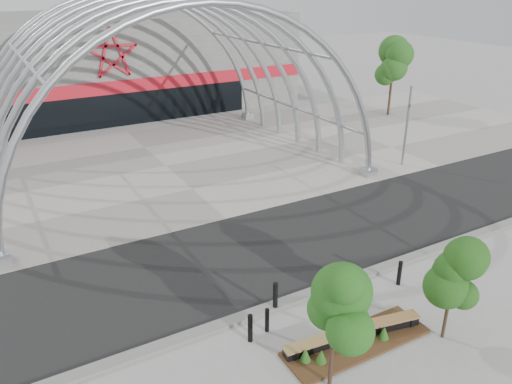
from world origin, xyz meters
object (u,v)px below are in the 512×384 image
(bench_1, at_px, (389,325))
(bollard_2, at_px, (275,296))
(signal_pole, at_px, (407,125))
(street_tree_0, at_px, (335,306))
(bench_0, at_px, (313,347))
(street_tree_1, at_px, (454,275))

(bench_1, xyz_separation_m, bollard_2, (-2.73, 2.87, 0.33))
(signal_pole, xyz_separation_m, street_tree_0, (-15.28, -12.56, 0.21))
(street_tree_0, relative_size, bollard_2, 3.55)
(bench_0, distance_m, bollard_2, 2.51)
(street_tree_1, bearing_deg, bench_1, 139.21)
(street_tree_0, height_order, bollard_2, street_tree_0)
(street_tree_0, distance_m, street_tree_1, 4.61)
(signal_pole, height_order, bench_1, signal_pole)
(signal_pole, height_order, street_tree_1, signal_pole)
(signal_pole, relative_size, bench_0, 2.45)
(bench_0, bearing_deg, bench_1, -7.68)
(signal_pole, height_order, bench_0, signal_pole)
(signal_pole, distance_m, street_tree_1, 16.60)
(bench_0, bearing_deg, street_tree_0, -105.46)
(signal_pole, bearing_deg, bench_1, -136.17)
(street_tree_1, height_order, bench_0, street_tree_1)
(bench_1, bearing_deg, street_tree_1, -40.79)
(bench_0, relative_size, bench_1, 0.92)
(signal_pole, xyz_separation_m, street_tree_1, (-10.70, -12.70, -0.21))
(signal_pole, bearing_deg, street_tree_0, -140.58)
(signal_pole, height_order, street_tree_0, signal_pole)
(street_tree_0, relative_size, bench_1, 1.78)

